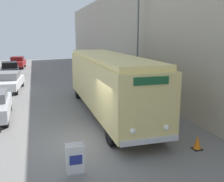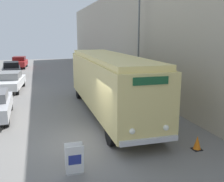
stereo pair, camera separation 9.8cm
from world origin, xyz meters
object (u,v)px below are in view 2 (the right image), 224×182
at_px(sign_board, 75,160).
at_px(parked_car_distant, 19,62).
at_px(parked_car_far, 12,69).
at_px(vintage_bus, 109,81).
at_px(parked_car_mid, 10,81).
at_px(streetlamp, 139,33).
at_px(traffic_cone, 197,143).

distance_m(sign_board, parked_car_distant, 29.84).
height_order(parked_car_far, parked_car_distant, parked_car_far).
relative_size(vintage_bus, parked_car_distant, 2.55).
relative_size(sign_board, parked_car_mid, 0.21).
xyz_separation_m(streetlamp, parked_car_mid, (-9.08, 4.90, -3.78)).
xyz_separation_m(vintage_bus, traffic_cone, (2.09, -5.58, -1.63)).
distance_m(streetlamp, parked_car_distant, 22.43).
height_order(vintage_bus, streetlamp, streetlamp).
height_order(vintage_bus, parked_car_distant, vintage_bus).
bearing_deg(traffic_cone, parked_car_distant, 105.68).
xyz_separation_m(parked_car_mid, parked_car_distant, (-0.14, 15.19, 0.02)).
xyz_separation_m(parked_car_mid, traffic_cone, (8.04, -13.96, -0.50)).
distance_m(parked_car_far, parked_car_distant, 7.40).
height_order(vintage_bus, traffic_cone, vintage_bus).
height_order(vintage_bus, sign_board, vintage_bus).
bearing_deg(parked_car_distant, streetlamp, -61.41).
xyz_separation_m(vintage_bus, streetlamp, (3.13, 3.48, 2.65)).
relative_size(vintage_bus, parked_car_far, 2.53).
xyz_separation_m(parked_car_far, traffic_cone, (8.57, -21.77, -0.51)).
relative_size(parked_car_distant, traffic_cone, 7.86).
bearing_deg(traffic_cone, vintage_bus, 110.49).
bearing_deg(vintage_bus, traffic_cone, -69.51).
bearing_deg(parked_car_far, vintage_bus, -72.86).
bearing_deg(sign_board, streetlamp, 58.19).
bearing_deg(streetlamp, traffic_cone, -96.58).
distance_m(parked_car_distant, traffic_cone, 30.29).
bearing_deg(streetlamp, parked_car_far, 127.12).
xyz_separation_m(streetlamp, parked_car_distant, (-9.23, 20.10, -3.76)).
bearing_deg(parked_car_mid, vintage_bus, -49.39).
relative_size(streetlamp, parked_car_far, 1.59).
distance_m(sign_board, parked_car_mid, 14.81).
relative_size(sign_board, streetlamp, 0.14).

